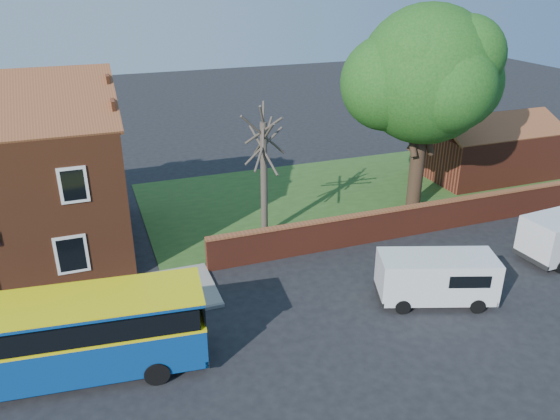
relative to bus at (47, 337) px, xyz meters
name	(u,v)px	position (x,y,z in m)	size (l,w,h in m)	color
ground	(197,383)	(4.32, -1.86, -1.62)	(120.00, 120.00, 0.00)	black
grass_strip	(362,192)	(17.32, 11.14, -1.60)	(26.00, 12.00, 0.04)	#426B28
boundary_wall	(419,219)	(17.32, 5.14, -0.81)	(22.00, 0.38, 1.60)	maroon
outbuilding	(487,151)	(26.32, 11.14, -0.01)	(8.20, 5.06, 4.17)	maroon
bus	(47,337)	(0.00, 0.00, 0.00)	(9.53, 3.34, 2.85)	navy
van_near	(437,277)	(14.42, -0.43, -0.49)	(4.94, 3.25, 2.02)	white
large_tree	(425,79)	(19.00, 8.31, 5.55)	(8.98, 7.11, 10.96)	black
bare_tree	(264,174)	(9.88, 7.62, 1.67)	(2.40, 2.86, 6.41)	#4C4238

